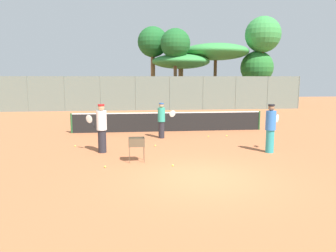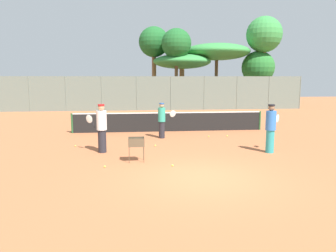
# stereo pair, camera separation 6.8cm
# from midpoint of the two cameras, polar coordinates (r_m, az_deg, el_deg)

# --- Properties ---
(ground_plane) EXTENTS (80.00, 80.00, 0.00)m
(ground_plane) POSITION_cam_midpoint_polar(r_m,az_deg,el_deg) (9.86, 5.82, -8.98)
(ground_plane) COLOR #B7663D
(tennis_net) EXTENTS (10.56, 0.10, 1.07)m
(tennis_net) POSITION_cam_midpoint_polar(r_m,az_deg,el_deg) (18.08, -0.03, 0.81)
(tennis_net) COLOR #26592D
(tennis_net) RESTS_ON ground_plane
(back_fence) EXTENTS (28.23, 0.08, 3.10)m
(back_fence) POSITION_cam_midpoint_polar(r_m,az_deg,el_deg) (30.03, -2.71, 5.70)
(back_fence) COLOR slate
(back_fence) RESTS_ON ground_plane
(tree_0) EXTENTS (3.75, 3.75, 9.37)m
(tree_0) POSITION_cam_midpoint_polar(r_m,az_deg,el_deg) (37.18, 16.15, 14.90)
(tree_0) COLOR brown
(tree_0) RESTS_ON ground_plane
(tree_1) EXTENTS (6.09, 6.09, 5.42)m
(tree_1) POSITION_cam_midpoint_polar(r_m,az_deg,el_deg) (35.21, 2.20, 11.07)
(tree_1) COLOR brown
(tree_1) RESTS_ON ground_plane
(tree_2) EXTENTS (3.55, 3.55, 5.85)m
(tree_2) POSITION_cam_midpoint_polar(r_m,az_deg,el_deg) (37.44, 15.17, 9.79)
(tree_2) COLOR brown
(tree_2) RESTS_ON ground_plane
(tree_3) EXTENTS (7.16, 7.16, 6.64)m
(tree_3) POSITION_cam_midpoint_polar(r_m,az_deg,el_deg) (36.72, 8.24, 12.62)
(tree_3) COLOR brown
(tree_3) RESTS_ON ground_plane
(tree_4) EXTENTS (2.97, 2.97, 7.80)m
(tree_4) POSITION_cam_midpoint_polar(r_m,az_deg,el_deg) (33.37, 1.23, 14.03)
(tree_4) COLOR brown
(tree_4) RESTS_ON ground_plane
(tree_5) EXTENTS (3.19, 3.19, 8.31)m
(tree_5) POSITION_cam_midpoint_polar(r_m,az_deg,el_deg) (35.62, -2.72, 14.21)
(tree_5) COLOR brown
(tree_5) RESTS_ON ground_plane
(player_white_outfit) EXTENTS (0.91, 0.36, 1.73)m
(player_white_outfit) POSITION_cam_midpoint_polar(r_m,az_deg,el_deg) (16.01, -1.24, 1.06)
(player_white_outfit) COLOR #26262D
(player_white_outfit) RESTS_ON ground_plane
(player_red_cap) EXTENTS (0.89, 0.56, 1.92)m
(player_red_cap) POSITION_cam_midpoint_polar(r_m,az_deg,el_deg) (13.14, -11.64, -0.29)
(player_red_cap) COLOR #26262D
(player_red_cap) RESTS_ON ground_plane
(player_yellow_shirt) EXTENTS (0.80, 0.70, 1.92)m
(player_yellow_shirt) POSITION_cam_midpoint_polar(r_m,az_deg,el_deg) (13.48, 17.29, -0.29)
(player_yellow_shirt) COLOR teal
(player_yellow_shirt) RESTS_ON ground_plane
(ball_cart) EXTENTS (0.56, 0.41, 0.86)m
(ball_cart) POSITION_cam_midpoint_polar(r_m,az_deg,el_deg) (11.55, -5.61, -3.14)
(ball_cart) COLOR brown
(ball_cart) RESTS_ON ground_plane
(tennis_ball_0) EXTENTS (0.07, 0.07, 0.07)m
(tennis_ball_0) POSITION_cam_midpoint_polar(r_m,az_deg,el_deg) (11.04, 0.68, -6.85)
(tennis_ball_0) COLOR #D1E54C
(tennis_ball_0) RESTS_ON ground_plane
(tennis_ball_1) EXTENTS (0.07, 0.07, 0.07)m
(tennis_ball_1) POSITION_cam_midpoint_polar(r_m,az_deg,el_deg) (16.53, 6.92, -1.81)
(tennis_ball_1) COLOR #D1E54C
(tennis_ball_1) RESTS_ON ground_plane
(tennis_ball_2) EXTENTS (0.07, 0.07, 0.07)m
(tennis_ball_2) POSITION_cam_midpoint_polar(r_m,az_deg,el_deg) (11.07, -11.08, -6.97)
(tennis_ball_2) COLOR #D1E54C
(tennis_ball_2) RESTS_ON ground_plane
(tennis_ball_3) EXTENTS (0.07, 0.07, 0.07)m
(tennis_ball_3) POSITION_cam_midpoint_polar(r_m,az_deg,el_deg) (16.83, 10.07, -1.69)
(tennis_ball_3) COLOR #D1E54C
(tennis_ball_3) RESTS_ON ground_plane
(tennis_ball_4) EXTENTS (0.07, 0.07, 0.07)m
(tennis_ball_4) POSITION_cam_midpoint_polar(r_m,az_deg,el_deg) (14.67, -15.99, -3.37)
(tennis_ball_4) COLOR #D1E54C
(tennis_ball_4) RESTS_ON ground_plane
(tennis_ball_5) EXTENTS (0.07, 0.07, 0.07)m
(tennis_ball_5) POSITION_cam_midpoint_polar(r_m,az_deg,el_deg) (14.21, -2.39, -3.42)
(tennis_ball_5) COLOR #D1E54C
(tennis_ball_5) RESTS_ON ground_plane
(tennis_ball_6) EXTENTS (0.07, 0.07, 0.07)m
(tennis_ball_6) POSITION_cam_midpoint_polar(r_m,az_deg,el_deg) (13.60, 17.04, -4.32)
(tennis_ball_6) COLOR #D1E54C
(tennis_ball_6) RESTS_ON ground_plane
(parked_car) EXTENTS (4.20, 1.70, 1.60)m
(parked_car) POSITION_cam_midpoint_polar(r_m,az_deg,el_deg) (33.86, 5.94, 4.45)
(parked_car) COLOR white
(parked_car) RESTS_ON ground_plane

